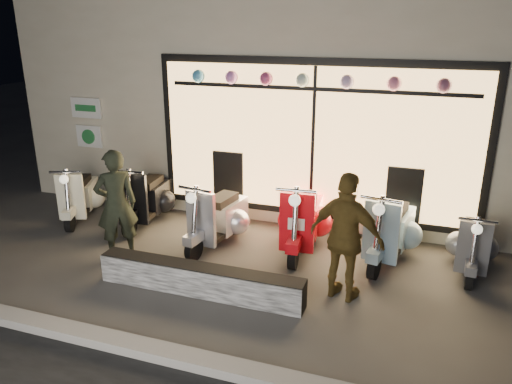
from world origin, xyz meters
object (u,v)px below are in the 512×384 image
scooter_red (303,218)px  woman (346,238)px  scooter_silver (221,216)px  graffiti_barrier (200,280)px  man (116,204)px

scooter_red → woman: bearing=-61.9°
scooter_silver → scooter_red: (1.30, 0.28, 0.03)m
graffiti_barrier → scooter_silver: (-0.39, 1.62, 0.23)m
graffiti_barrier → scooter_red: 2.13m
woman → scooter_red: bearing=-41.5°
graffiti_barrier → scooter_silver: bearing=103.4°
man → scooter_red: bearing=163.7°
graffiti_barrier → scooter_red: size_ratio=1.76×
scooter_red → man: (-2.55, -1.28, 0.38)m
graffiti_barrier → woman: (1.80, 0.52, 0.65)m
graffiti_barrier → scooter_red: bearing=64.4°
scooter_red → scooter_silver: bearing=-172.4°
scooter_silver → man: size_ratio=0.91×
scooter_silver → woman: (2.18, -1.10, 0.41)m
graffiti_barrier → woman: size_ratio=1.67×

